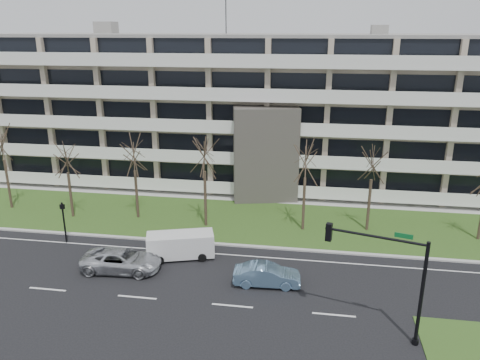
% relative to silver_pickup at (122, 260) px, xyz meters
% --- Properties ---
extents(ground, '(160.00, 160.00, 0.00)m').
position_rel_silver_pickup_xyz_m(ground, '(8.24, -3.10, -0.75)').
color(ground, black).
rests_on(ground, ground).
extents(grass_verge, '(90.00, 10.00, 0.06)m').
position_rel_silver_pickup_xyz_m(grass_verge, '(8.24, 9.90, -0.72)').
color(grass_verge, '#32501A').
rests_on(grass_verge, ground).
extents(curb, '(90.00, 0.35, 0.12)m').
position_rel_silver_pickup_xyz_m(curb, '(8.24, 4.90, -0.69)').
color(curb, '#B2B2AD').
rests_on(curb, ground).
extents(sidewalk, '(90.00, 2.00, 0.08)m').
position_rel_silver_pickup_xyz_m(sidewalk, '(8.24, 15.40, -0.71)').
color(sidewalk, '#B2B2AD').
rests_on(sidewalk, ground).
extents(lane_edge_line, '(90.00, 0.12, 0.01)m').
position_rel_silver_pickup_xyz_m(lane_edge_line, '(8.24, 3.40, -0.75)').
color(lane_edge_line, white).
rests_on(lane_edge_line, ground).
extents(apartment_building, '(60.50, 15.10, 18.75)m').
position_rel_silver_pickup_xyz_m(apartment_building, '(8.23, 22.22, 6.86)').
color(apartment_building, tan).
rests_on(apartment_building, ground).
extents(silver_pickup, '(5.54, 2.79, 1.50)m').
position_rel_silver_pickup_xyz_m(silver_pickup, '(0.00, 0.00, 0.00)').
color(silver_pickup, silver).
rests_on(silver_pickup, ground).
extents(blue_sedan, '(4.39, 1.75, 1.42)m').
position_rel_silver_pickup_xyz_m(blue_sedan, '(10.03, -0.37, -0.04)').
color(blue_sedan, '#6D96BD').
rests_on(blue_sedan, ground).
extents(white_van, '(5.07, 3.08, 1.85)m').
position_rel_silver_pickup_xyz_m(white_van, '(3.53, 2.49, 0.35)').
color(white_van, silver).
rests_on(white_van, ground).
extents(traffic_signal, '(5.15, 1.70, 6.16)m').
position_rel_silver_pickup_xyz_m(traffic_signal, '(16.71, -4.64, 3.23)').
color(traffic_signal, black).
rests_on(traffic_signal, ground).
extents(pedestrian_signal, '(0.38, 0.34, 3.33)m').
position_rel_silver_pickup_xyz_m(pedestrian_signal, '(-5.99, 3.46, 1.37)').
color(pedestrian_signal, black).
rests_on(pedestrian_signal, ground).
extents(tree_0, '(4.13, 4.13, 8.26)m').
position_rel_silver_pickup_xyz_m(tree_0, '(-14.69, 9.51, 5.68)').
color(tree_0, '#382B21').
rests_on(tree_0, ground).
extents(tree_1, '(3.65, 3.65, 7.29)m').
position_rel_silver_pickup_xyz_m(tree_1, '(-8.04, 8.41, 4.92)').
color(tree_1, '#382B21').
rests_on(tree_1, ground).
extents(tree_2, '(3.87, 3.87, 7.74)m').
position_rel_silver_pickup_xyz_m(tree_2, '(-2.28, 9.12, 5.27)').
color(tree_2, '#382B21').
rests_on(tree_2, ground).
extents(tree_3, '(4.29, 4.29, 8.58)m').
position_rel_silver_pickup_xyz_m(tree_3, '(4.00, 8.31, 5.92)').
color(tree_3, '#382B21').
rests_on(tree_3, ground).
extents(tree_4, '(4.02, 4.02, 8.04)m').
position_rel_silver_pickup_xyz_m(tree_4, '(12.08, 8.77, 5.50)').
color(tree_4, '#382B21').
rests_on(tree_4, ground).
extents(tree_5, '(3.93, 3.93, 7.85)m').
position_rel_silver_pickup_xyz_m(tree_5, '(17.31, 9.49, 5.35)').
color(tree_5, '#382B21').
rests_on(tree_5, ground).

